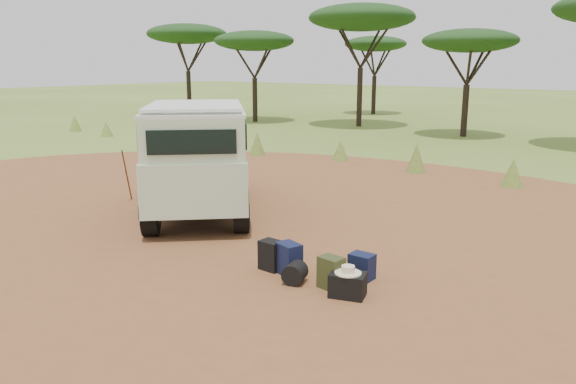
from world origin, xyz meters
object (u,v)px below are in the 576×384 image
Objects in this scene: backpack_black at (271,255)px; backpack_navy at (289,259)px; safari_vehicle at (199,160)px; walking_staff at (127,175)px; hard_case at (348,285)px; duffel_navy at (362,267)px; backpack_olive at (331,273)px.

backpack_navy is at bearing 5.81° from backpack_black.
walking_staff is (-2.08, -0.40, -0.54)m from safari_vehicle.
backpack_navy reaches higher than hard_case.
backpack_black is 0.96× the size of backpack_navy.
safari_vehicle is 5.63m from hard_case.
backpack_black is 1.56m from hard_case.
backpack_black is at bearing 156.02° from hard_case.
safari_vehicle is 5.24m from duffel_navy.
duffel_navy is at bearing 80.71° from backpack_olive.
duffel_navy is (7.05, -0.93, -0.45)m from walking_staff.
hard_case is (1.55, -0.17, -0.07)m from backpack_black.
backpack_navy is at bearing -178.51° from backpack_olive.
backpack_black is (3.59, -1.87, -0.95)m from safari_vehicle.
duffel_navy is (1.37, 0.54, -0.04)m from backpack_black.
backpack_olive is (4.79, -1.94, -0.95)m from safari_vehicle.
walking_staff is at bearing 172.30° from duffel_navy.
backpack_olive is 1.20× the size of duffel_navy.
backpack_black is at bearing 18.71° from safari_vehicle.
backpack_olive is (1.20, -0.06, -0.00)m from backpack_black.
backpack_navy is 1.22m from hard_case.
walking_staff reaches higher than duffel_navy.
walking_staff is 5.88m from backpack_black.
backpack_navy is 1.16m from duffel_navy.
safari_vehicle is 4.16m from backpack_black.
backpack_black reaches higher than duffel_navy.
walking_staff is at bearing -122.85° from safari_vehicle.
safari_vehicle is 9.74× the size of backpack_navy.
backpack_black is 1.00× the size of backpack_olive.
walking_staff is 3.34× the size of duffel_navy.
walking_staff reaches higher than hard_case.
backpack_black is 1.48m from duffel_navy.
walking_staff is 7.43m from hard_case.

